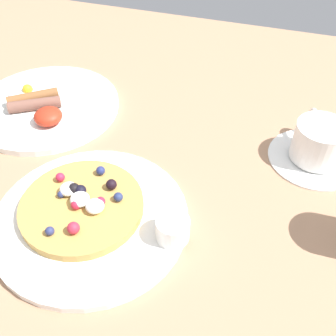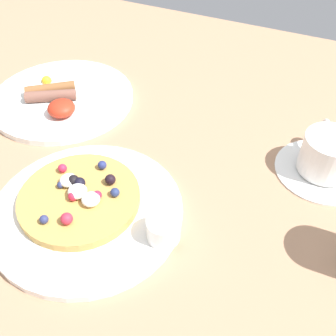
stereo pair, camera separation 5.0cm
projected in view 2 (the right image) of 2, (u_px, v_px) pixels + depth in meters
The scene contains 8 objects.
ground_plane at pixel (150, 197), 0.62m from camera, with size 2.07×1.25×0.03m, color #A67B5C.
pancake_plate at pixel (87, 211), 0.57m from camera, with size 0.28×0.28×0.01m, color white.
pancake_with_berries at pixel (80, 197), 0.57m from camera, with size 0.18×0.18×0.03m.
syrup_ramekin at pixel (163, 229), 0.52m from camera, with size 0.05×0.05×0.03m.
breakfast_plate at pixel (63, 98), 0.78m from camera, with size 0.27×0.27×0.01m, color white.
fried_breakfast at pixel (53, 96), 0.75m from camera, with size 0.15×0.13×0.03m.
coffee_saucer at pixel (322, 170), 0.64m from camera, with size 0.15×0.15×0.01m, color white.
coffee_cup at pixel (328, 153), 0.61m from camera, with size 0.08×0.11×0.06m.
Camera 2 is at (0.20, -0.36, 0.45)m, focal length 42.56 mm.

